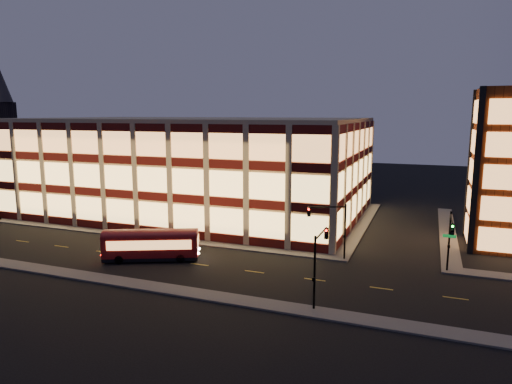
% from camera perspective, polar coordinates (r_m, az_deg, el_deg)
% --- Properties ---
extents(ground, '(200.00, 200.00, 0.00)m').
position_cam_1_polar(ground, '(57.27, -13.15, -5.86)').
color(ground, black).
rests_on(ground, ground).
extents(sidewalk_office_south, '(54.00, 2.00, 0.15)m').
position_cam_1_polar(sidewalk_office_south, '(59.72, -15.01, -5.22)').
color(sidewalk_office_south, '#514F4C').
rests_on(sidewalk_office_south, ground).
extents(sidewalk_office_east, '(2.00, 30.00, 0.15)m').
position_cam_1_polar(sidewalk_office_east, '(64.83, 13.05, -3.95)').
color(sidewalk_office_east, '#514F4C').
rests_on(sidewalk_office_east, ground).
extents(sidewalk_tower_west, '(2.00, 30.00, 0.15)m').
position_cam_1_polar(sidewalk_tower_west, '(64.36, 22.81, -4.58)').
color(sidewalk_tower_west, '#514F4C').
rests_on(sidewalk_tower_west, ground).
extents(sidewalk_near, '(100.00, 2.00, 0.15)m').
position_cam_1_polar(sidewalk_near, '(47.58, -22.03, -9.48)').
color(sidewalk_near, '#514F4C').
rests_on(sidewalk_near, ground).
extents(office_building, '(50.45, 30.45, 14.50)m').
position_cam_1_polar(office_building, '(71.61, -7.74, 3.33)').
color(office_building, tan).
rests_on(office_building, ground).
extents(stair_tower, '(8.60, 8.60, 18.00)m').
position_cam_1_polar(stair_tower, '(58.43, 29.37, 2.44)').
color(stair_tower, '#8C3814').
rests_on(stair_tower, ground).
extents(church_tower, '(5.00, 5.00, 18.00)m').
position_cam_1_polar(church_tower, '(132.69, -29.02, 5.90)').
color(church_tower, '#2D2621').
rests_on(church_tower, ground).
extents(traffic_signal_far, '(3.79, 1.87, 6.00)m').
position_cam_1_polar(traffic_signal_far, '(47.92, 9.47, -3.72)').
color(traffic_signal_far, black).
rests_on(traffic_signal_far, ground).
extents(traffic_signal_right, '(1.20, 4.37, 6.00)m').
position_cam_1_polar(traffic_signal_right, '(46.28, 23.12, -4.88)').
color(traffic_signal_right, black).
rests_on(traffic_signal_right, ground).
extents(traffic_signal_near, '(0.32, 4.45, 6.00)m').
position_cam_1_polar(traffic_signal_near, '(37.03, 7.90, -7.70)').
color(traffic_signal_near, black).
rests_on(traffic_signal_near, ground).
extents(trolley_bus, '(9.88, 6.27, 3.30)m').
position_cam_1_polar(trolley_bus, '(49.18, -12.98, -6.23)').
color(trolley_bus, maroon).
rests_on(trolley_bus, ground).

